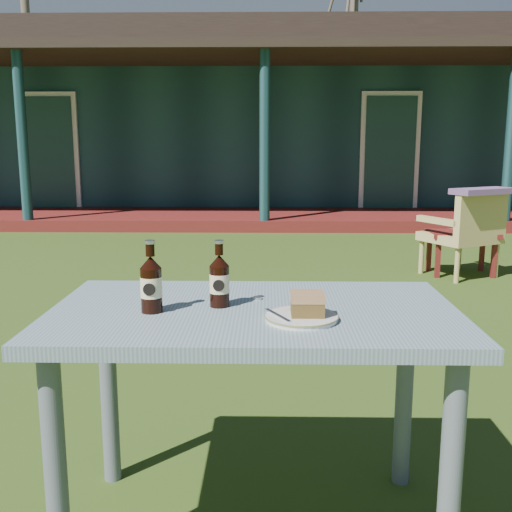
{
  "coord_description": "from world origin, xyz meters",
  "views": [
    {
      "loc": [
        0.04,
        -3.31,
        1.2
      ],
      "look_at": [
        0.0,
        -1.3,
        0.82
      ],
      "focal_mm": 42.0,
      "sensor_mm": 36.0,
      "label": 1
    }
  ],
  "objects_px": {
    "cola_bottle_far": "(151,284)",
    "side_table": "(462,238)",
    "armchair_left": "(466,230)",
    "plate": "(301,317)",
    "cola_bottle_near": "(219,280)",
    "cafe_table": "(254,341)",
    "cake_slice": "(307,304)"
  },
  "relations": [
    {
      "from": "cola_bottle_far",
      "to": "side_table",
      "type": "relative_size",
      "value": 0.35
    },
    {
      "from": "armchair_left",
      "to": "side_table",
      "type": "height_order",
      "value": "armchair_left"
    },
    {
      "from": "plate",
      "to": "cola_bottle_near",
      "type": "height_order",
      "value": "cola_bottle_near"
    },
    {
      "from": "cola_bottle_near",
      "to": "side_table",
      "type": "relative_size",
      "value": 0.33
    },
    {
      "from": "cafe_table",
      "to": "side_table",
      "type": "distance_m",
      "value": 4.18
    },
    {
      "from": "plate",
      "to": "cake_slice",
      "type": "relative_size",
      "value": 2.22
    },
    {
      "from": "cola_bottle_near",
      "to": "armchair_left",
      "type": "bearing_deg",
      "value": 61.94
    },
    {
      "from": "cake_slice",
      "to": "cola_bottle_far",
      "type": "relative_size",
      "value": 0.44
    },
    {
      "from": "cola_bottle_near",
      "to": "cola_bottle_far",
      "type": "height_order",
      "value": "cola_bottle_far"
    },
    {
      "from": "cola_bottle_near",
      "to": "armchair_left",
      "type": "height_order",
      "value": "cola_bottle_near"
    },
    {
      "from": "plate",
      "to": "armchair_left",
      "type": "xyz_separation_m",
      "value": [
        1.69,
        3.75,
        -0.3
      ]
    },
    {
      "from": "plate",
      "to": "cola_bottle_far",
      "type": "distance_m",
      "value": 0.44
    },
    {
      "from": "plate",
      "to": "cake_slice",
      "type": "height_order",
      "value": "cake_slice"
    },
    {
      "from": "cola_bottle_near",
      "to": "side_table",
      "type": "xyz_separation_m",
      "value": [
        1.93,
        3.73,
        -0.46
      ]
    },
    {
      "from": "armchair_left",
      "to": "side_table",
      "type": "relative_size",
      "value": 1.28
    },
    {
      "from": "armchair_left",
      "to": "cola_bottle_near",
      "type": "bearing_deg",
      "value": -118.06
    },
    {
      "from": "plate",
      "to": "side_table",
      "type": "relative_size",
      "value": 0.34
    },
    {
      "from": "cake_slice",
      "to": "side_table",
      "type": "relative_size",
      "value": 0.15
    },
    {
      "from": "cola_bottle_far",
      "to": "side_table",
      "type": "height_order",
      "value": "cola_bottle_far"
    },
    {
      "from": "cola_bottle_near",
      "to": "cola_bottle_far",
      "type": "bearing_deg",
      "value": -161.25
    },
    {
      "from": "cafe_table",
      "to": "armchair_left",
      "type": "bearing_deg",
      "value": 63.35
    },
    {
      "from": "cola_bottle_near",
      "to": "side_table",
      "type": "distance_m",
      "value": 4.23
    },
    {
      "from": "plate",
      "to": "cola_bottle_near",
      "type": "relative_size",
      "value": 1.02
    },
    {
      "from": "plate",
      "to": "cola_bottle_near",
      "type": "bearing_deg",
      "value": 149.64
    },
    {
      "from": "cake_slice",
      "to": "cola_bottle_far",
      "type": "bearing_deg",
      "value": 171.51
    },
    {
      "from": "cake_slice",
      "to": "cola_bottle_far",
      "type": "distance_m",
      "value": 0.45
    },
    {
      "from": "cola_bottle_far",
      "to": "side_table",
      "type": "distance_m",
      "value": 4.37
    },
    {
      "from": "plate",
      "to": "cola_bottle_far",
      "type": "xyz_separation_m",
      "value": [
        -0.43,
        0.07,
        0.08
      ]
    },
    {
      "from": "cola_bottle_near",
      "to": "cola_bottle_far",
      "type": "xyz_separation_m",
      "value": [
        -0.19,
        -0.06,
        0.0
      ]
    },
    {
      "from": "cafe_table",
      "to": "cola_bottle_far",
      "type": "bearing_deg",
      "value": -171.25
    },
    {
      "from": "plate",
      "to": "side_table",
      "type": "height_order",
      "value": "plate"
    },
    {
      "from": "cake_slice",
      "to": "armchair_left",
      "type": "distance_m",
      "value": 4.12
    }
  ]
}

